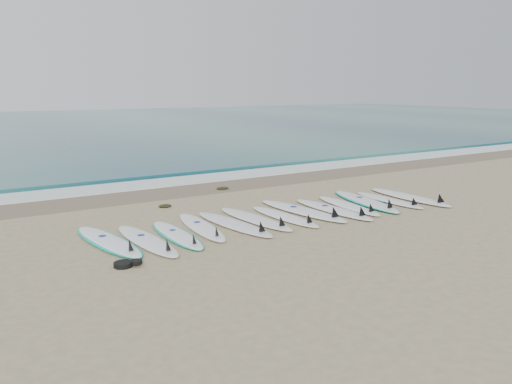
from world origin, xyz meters
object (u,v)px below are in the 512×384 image
surfboard_0 (109,241)px  surfboard_6 (286,217)px  leash_coil (126,264)px  surfboard_12 (411,197)px

surfboard_0 → surfboard_6: 4.01m
surfboard_6 → leash_coil: surfboard_6 is taller
surfboard_6 → leash_coil: 4.27m
surfboard_12 → leash_coil: size_ratio=6.04×
surfboard_6 → surfboard_12: (4.08, -0.10, 0.01)m
surfboard_0 → leash_coil: bearing=-102.9°
surfboard_0 → surfboard_6: surfboard_0 is taller
surfboard_0 → surfboard_12: size_ratio=0.97×
surfboard_12 → leash_coil: bearing=-172.9°
surfboard_0 → surfboard_6: (4.01, -0.26, 0.00)m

